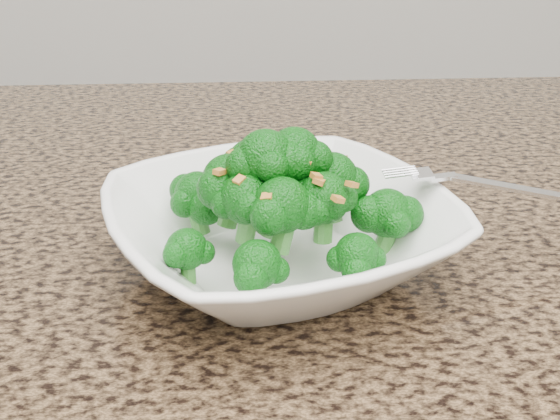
{
  "coord_description": "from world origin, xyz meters",
  "views": [
    {
      "loc": [
        0.04,
        -0.19,
        1.17
      ],
      "look_at": [
        0.07,
        0.27,
        0.95
      ],
      "focal_mm": 45.0,
      "sensor_mm": 36.0,
      "label": 1
    }
  ],
  "objects": [
    {
      "name": "fork",
      "position": [
        0.19,
        0.28,
        0.97
      ],
      "size": [
        0.16,
        0.03,
        0.01
      ],
      "primitive_type": null,
      "rotation": [
        0.0,
        0.0,
        -0.0
      ],
      "color": "silver",
      "rests_on": "bowl"
    },
    {
      "name": "broccoli_pile",
      "position": [
        0.07,
        0.27,
        1.0
      ],
      "size": [
        0.22,
        0.22,
        0.07
      ],
      "primitive_type": null,
      "color": "#0B620D",
      "rests_on": "bowl"
    },
    {
      "name": "granite_counter",
      "position": [
        0.0,
        0.3,
        0.89
      ],
      "size": [
        1.64,
        1.04,
        0.03
      ],
      "primitive_type": "cube",
      "color": "brown",
      "rests_on": "cabinet"
    },
    {
      "name": "garlic_topping",
      "position": [
        0.07,
        0.27,
        1.03
      ],
      "size": [
        0.13,
        0.13,
        0.01
      ],
      "primitive_type": null,
      "color": "orange",
      "rests_on": "broccoli_pile"
    },
    {
      "name": "bowl",
      "position": [
        0.07,
        0.27,
        0.93
      ],
      "size": [
        0.32,
        0.32,
        0.06
      ],
      "primitive_type": "imported",
      "rotation": [
        0.0,
        0.0,
        0.37
      ],
      "color": "white",
      "rests_on": "granite_counter"
    }
  ]
}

